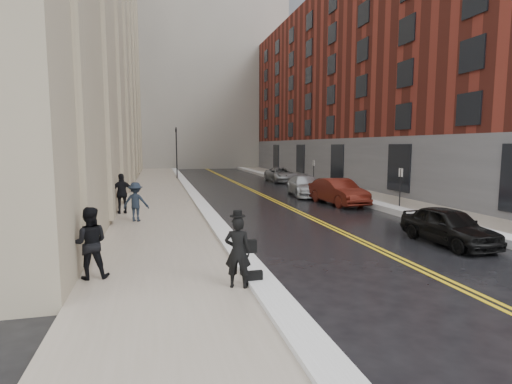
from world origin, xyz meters
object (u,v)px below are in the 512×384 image
car_silver_far (281,175)px  car_black (449,226)px  car_silver_near (305,186)px  pedestrian_a (90,243)px  car_maroon (338,192)px  pedestrian_b (136,202)px  pedestrian_c (122,194)px  pedestrian_main (238,252)px

car_silver_far → car_black: bearing=-92.9°
car_silver_near → pedestrian_a: pedestrian_a is taller
car_maroon → pedestrian_b: size_ratio=2.70×
car_black → pedestrian_c: size_ratio=1.96×
pedestrian_a → car_silver_far: bearing=-118.8°
car_black → car_maroon: (0.43, 9.61, 0.11)m
pedestrian_main → car_silver_far: bearing=-90.6°
pedestrian_main → pedestrian_b: bearing=-54.5°
car_silver_near → pedestrian_c: (-11.40, -5.34, 0.42)m
pedestrian_a → pedestrian_c: pedestrian_c is taller
car_maroon → pedestrian_c: (-11.84, -1.16, 0.37)m
pedestrian_c → car_silver_far: bearing=-142.6°
car_black → pedestrian_main: (-8.01, -2.80, 0.34)m
car_silver_near → pedestrian_a: bearing=-120.4°
car_black → car_silver_near: bearing=88.9°
car_maroon → car_silver_near: car_maroon is taller
pedestrian_a → pedestrian_b: size_ratio=1.05×
car_silver_far → pedestrian_main: size_ratio=2.93×
car_black → pedestrian_main: bearing=-161.9°
car_black → car_maroon: size_ratio=0.83×
car_maroon → pedestrian_main: bearing=-129.7°
car_silver_near → pedestrian_main: (-8.00, -16.60, 0.29)m
car_silver_near → pedestrian_c: pedestrian_c is taller
pedestrian_main → pedestrian_a: (-3.40, 1.51, 0.05)m
pedestrian_main → pedestrian_c: bearing=-54.2°
car_maroon → pedestrian_b: bearing=-168.6°
car_silver_far → pedestrian_a: (-13.00, -25.50, 0.36)m
car_silver_near → pedestrian_c: 12.60m
pedestrian_main → pedestrian_a: pedestrian_a is taller
car_black → car_silver_near: size_ratio=0.79×
car_maroon → pedestrian_c: pedestrian_c is taller
car_silver_far → pedestrian_c: bearing=-128.7°
car_black → car_maroon: bearing=86.3°
car_silver_far → pedestrian_c: pedestrian_c is taller
car_maroon → pedestrian_c: 11.90m
car_maroon → pedestrian_b: (-11.11, -3.37, 0.24)m
pedestrian_main → pedestrian_b: (-2.67, 9.04, 0.01)m
pedestrian_main → pedestrian_a: bearing=-5.0°
car_maroon → car_silver_near: size_ratio=0.96×
car_silver_near → pedestrian_b: size_ratio=2.83×
car_black → pedestrian_b: pedestrian_b is taller
pedestrian_a → pedestrian_c: size_ratio=0.92×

